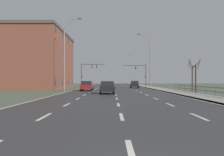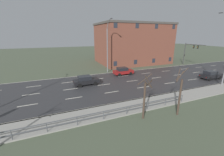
{
  "view_description": "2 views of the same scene",
  "coord_description": "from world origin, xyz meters",
  "px_view_note": "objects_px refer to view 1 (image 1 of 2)",
  "views": [
    {
      "loc": [
        -0.43,
        -3.56,
        1.67
      ],
      "look_at": [
        -0.6,
        45.49,
        2.15
      ],
      "focal_mm": 38.73,
      "sensor_mm": 36.0,
      "label": 1
    },
    {
      "loc": [
        21.69,
        21.61,
        8.11
      ],
      "look_at": [
        0.0,
        30.46,
        1.02
      ],
      "focal_mm": 23.29,
      "sensor_mm": 36.0,
      "label": 2
    }
  ],
  "objects_px": {
    "street_lamp_left_bank": "(66,56)",
    "brick_building": "(31,61)",
    "street_lamp_distant": "(135,70)",
    "traffic_signal_right": "(142,72)",
    "street_lamp_midground": "(150,62)",
    "traffic_signal_left": "(88,71)",
    "car_near_right": "(135,84)",
    "car_far_left": "(108,87)",
    "car_mid_centre": "(88,86)"
  },
  "relations": [
    {
      "from": "street_lamp_distant",
      "to": "traffic_signal_left",
      "type": "xyz_separation_m",
      "value": [
        -13.88,
        -27.84,
        -1.43
      ]
    },
    {
      "from": "traffic_signal_left",
      "to": "car_near_right",
      "type": "distance_m",
      "value": 13.03
    },
    {
      "from": "car_near_right",
      "to": "street_lamp_left_bank",
      "type": "bearing_deg",
      "value": -122.88
    },
    {
      "from": "street_lamp_distant",
      "to": "brick_building",
      "type": "xyz_separation_m",
      "value": [
        -23.86,
        -39.46,
        0.06
      ]
    },
    {
      "from": "street_lamp_distant",
      "to": "street_lamp_left_bank",
      "type": "height_order",
      "value": "street_lamp_distant"
    },
    {
      "from": "car_near_right",
      "to": "car_far_left",
      "type": "height_order",
      "value": "same"
    },
    {
      "from": "car_near_right",
      "to": "brick_building",
      "type": "height_order",
      "value": "brick_building"
    },
    {
      "from": "traffic_signal_left",
      "to": "brick_building",
      "type": "relative_size",
      "value": 0.3
    },
    {
      "from": "street_lamp_midground",
      "to": "street_lamp_distant",
      "type": "distance_m",
      "value": 36.07
    },
    {
      "from": "traffic_signal_left",
      "to": "brick_building",
      "type": "xyz_separation_m",
      "value": [
        -9.99,
        -11.62,
        1.49
      ]
    },
    {
      "from": "traffic_signal_right",
      "to": "car_far_left",
      "type": "relative_size",
      "value": 1.35
    },
    {
      "from": "car_mid_centre",
      "to": "brick_building",
      "type": "height_order",
      "value": "brick_building"
    },
    {
      "from": "street_lamp_distant",
      "to": "brick_building",
      "type": "height_order",
      "value": "street_lamp_distant"
    },
    {
      "from": "street_lamp_distant",
      "to": "car_mid_centre",
      "type": "xyz_separation_m",
      "value": [
        -11.89,
        -48.25,
        -4.69
      ]
    },
    {
      "from": "street_lamp_left_bank",
      "to": "car_near_right",
      "type": "height_order",
      "value": "street_lamp_left_bank"
    },
    {
      "from": "car_mid_centre",
      "to": "traffic_signal_right",
      "type": "bearing_deg",
      "value": 62.14
    },
    {
      "from": "traffic_signal_left",
      "to": "brick_building",
      "type": "height_order",
      "value": "brick_building"
    },
    {
      "from": "street_lamp_left_bank",
      "to": "traffic_signal_left",
      "type": "distance_m",
      "value": 22.71
    },
    {
      "from": "street_lamp_distant",
      "to": "traffic_signal_right",
      "type": "bearing_deg",
      "value": -91.42
    },
    {
      "from": "traffic_signal_left",
      "to": "car_near_right",
      "type": "bearing_deg",
      "value": -30.64
    },
    {
      "from": "car_near_right",
      "to": "car_far_left",
      "type": "relative_size",
      "value": 1.0
    },
    {
      "from": "street_lamp_left_bank",
      "to": "car_mid_centre",
      "type": "height_order",
      "value": "street_lamp_left_bank"
    },
    {
      "from": "street_lamp_midground",
      "to": "car_near_right",
      "type": "xyz_separation_m",
      "value": [
        -2.98,
        1.8,
        -4.76
      ]
    },
    {
      "from": "street_lamp_midground",
      "to": "street_lamp_left_bank",
      "type": "height_order",
      "value": "street_lamp_midground"
    },
    {
      "from": "street_lamp_midground",
      "to": "brick_building",
      "type": "height_order",
      "value": "street_lamp_midground"
    },
    {
      "from": "street_lamp_distant",
      "to": "car_far_left",
      "type": "relative_size",
      "value": 2.68
    },
    {
      "from": "traffic_signal_right",
      "to": "street_lamp_distant",
      "type": "bearing_deg",
      "value": 88.58
    },
    {
      "from": "traffic_signal_right",
      "to": "car_near_right",
      "type": "distance_m",
      "value": 7.93
    },
    {
      "from": "car_mid_centre",
      "to": "car_near_right",
      "type": "distance_m",
      "value": 16.55
    },
    {
      "from": "traffic_signal_right",
      "to": "car_mid_centre",
      "type": "relative_size",
      "value": 1.37
    },
    {
      "from": "traffic_signal_left",
      "to": "car_near_right",
      "type": "height_order",
      "value": "traffic_signal_left"
    },
    {
      "from": "traffic_signal_right",
      "to": "traffic_signal_left",
      "type": "xyz_separation_m",
      "value": [
        -13.2,
        -0.55,
        0.32
      ]
    },
    {
      "from": "street_lamp_left_bank",
      "to": "brick_building",
      "type": "relative_size",
      "value": 0.57
    },
    {
      "from": "street_lamp_midground",
      "to": "car_mid_centre",
      "type": "distance_m",
      "value": 17.64
    },
    {
      "from": "car_near_right",
      "to": "street_lamp_midground",
      "type": "bearing_deg",
      "value": -27.85
    },
    {
      "from": "car_near_right",
      "to": "car_far_left",
      "type": "distance_m",
      "value": 23.16
    },
    {
      "from": "street_lamp_midground",
      "to": "traffic_signal_left",
      "type": "bearing_deg",
      "value": 149.25
    },
    {
      "from": "street_lamp_midground",
      "to": "street_lamp_left_bank",
      "type": "xyz_separation_m",
      "value": [
        -14.84,
        -14.43,
        -0.2
      ]
    },
    {
      "from": "car_near_right",
      "to": "car_far_left",
      "type": "bearing_deg",
      "value": -100.42
    },
    {
      "from": "traffic_signal_right",
      "to": "car_near_right",
      "type": "relative_size",
      "value": 1.34
    },
    {
      "from": "car_mid_centre",
      "to": "brick_building",
      "type": "bearing_deg",
      "value": 144.01
    },
    {
      "from": "street_lamp_midground",
      "to": "car_near_right",
      "type": "height_order",
      "value": "street_lamp_midground"
    },
    {
      "from": "street_lamp_distant",
      "to": "car_mid_centre",
      "type": "height_order",
      "value": "street_lamp_distant"
    },
    {
      "from": "street_lamp_midground",
      "to": "car_near_right",
      "type": "relative_size",
      "value": 2.73
    },
    {
      "from": "traffic_signal_right",
      "to": "traffic_signal_left",
      "type": "distance_m",
      "value": 13.22
    },
    {
      "from": "traffic_signal_right",
      "to": "car_mid_centre",
      "type": "height_order",
      "value": "traffic_signal_right"
    },
    {
      "from": "car_mid_centre",
      "to": "car_far_left",
      "type": "bearing_deg",
      "value": -68.13
    },
    {
      "from": "traffic_signal_left",
      "to": "car_far_left",
      "type": "height_order",
      "value": "traffic_signal_left"
    },
    {
      "from": "street_lamp_distant",
      "to": "car_near_right",
      "type": "relative_size",
      "value": 2.67
    },
    {
      "from": "car_far_left",
      "to": "brick_building",
      "type": "relative_size",
      "value": 0.21
    }
  ]
}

